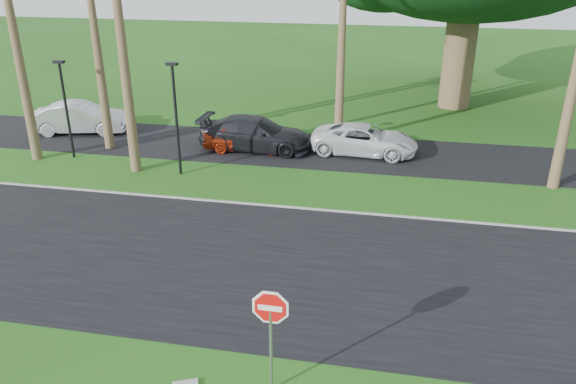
# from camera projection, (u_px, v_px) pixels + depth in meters

# --- Properties ---
(ground) EXTENTS (120.00, 120.00, 0.00)m
(ground) POSITION_uv_depth(u_px,v_px,m) (278.00, 306.00, 14.83)
(ground) COLOR #1E4812
(ground) RESTS_ON ground
(road) EXTENTS (120.00, 8.00, 0.02)m
(road) POSITION_uv_depth(u_px,v_px,m) (292.00, 267.00, 16.63)
(road) COLOR black
(road) RESTS_ON ground
(parking_strip) EXTENTS (120.00, 5.00, 0.02)m
(parking_strip) POSITION_uv_depth(u_px,v_px,m) (334.00, 152.00, 26.07)
(parking_strip) COLOR black
(parking_strip) RESTS_ON ground
(curb) EXTENTS (120.00, 0.12, 0.06)m
(curb) POSITION_uv_depth(u_px,v_px,m) (313.00, 209.00, 20.26)
(curb) COLOR gray
(curb) RESTS_ON ground
(stop_sign_near) EXTENTS (1.05, 0.07, 2.62)m
(stop_sign_near) POSITION_uv_depth(u_px,v_px,m) (271.00, 321.00, 11.34)
(stop_sign_near) COLOR gray
(stop_sign_near) RESTS_ON ground
(streetlight_left) EXTENTS (0.45, 0.25, 4.34)m
(streetlight_left) POSITION_uv_depth(u_px,v_px,m) (65.00, 103.00, 24.42)
(streetlight_left) COLOR black
(streetlight_left) RESTS_ON ground
(streetlight_right) EXTENTS (0.45, 0.25, 4.64)m
(streetlight_right) POSITION_uv_depth(u_px,v_px,m) (176.00, 112.00, 22.48)
(streetlight_right) COLOR black
(streetlight_right) RESTS_ON ground
(car_silver) EXTENTS (4.98, 2.68, 1.56)m
(car_silver) POSITION_uv_depth(u_px,v_px,m) (80.00, 118.00, 28.43)
(car_silver) COLOR silver
(car_silver) RESTS_ON ground
(car_red) EXTENTS (4.01, 1.92, 1.32)m
(car_red) POSITION_uv_depth(u_px,v_px,m) (246.00, 137.00, 26.01)
(car_red) COLOR #96240C
(car_red) RESTS_ON ground
(car_dark) EXTENTS (5.29, 2.24, 1.52)m
(car_dark) POSITION_uv_depth(u_px,v_px,m) (256.00, 134.00, 26.07)
(car_dark) COLOR black
(car_dark) RESTS_ON ground
(car_minivan) EXTENTS (4.92, 2.53, 1.33)m
(car_minivan) POSITION_uv_depth(u_px,v_px,m) (365.00, 140.00, 25.58)
(car_minivan) COLOR silver
(car_minivan) RESTS_ON ground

